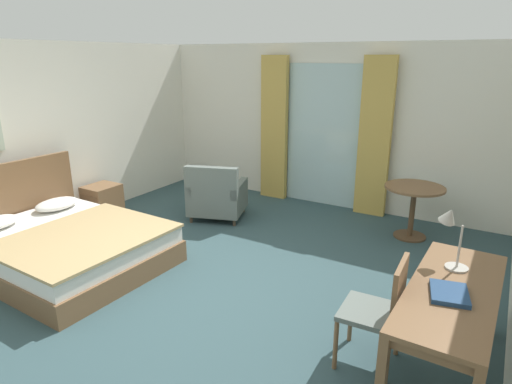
{
  "coord_description": "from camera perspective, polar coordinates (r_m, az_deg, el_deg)",
  "views": [
    {
      "loc": [
        2.59,
        -3.13,
        2.32
      ],
      "look_at": [
        0.53,
        0.34,
        1.05
      ],
      "focal_mm": 30.42,
      "sensor_mm": 36.0,
      "label": 1
    }
  ],
  "objects": [
    {
      "name": "ground",
      "position": [
        4.7,
        -7.83,
        -12.94
      ],
      "size": [
        6.28,
        7.17,
        0.1
      ],
      "primitive_type": "cube",
      "color": "#334C51"
    },
    {
      "name": "wall_back",
      "position": [
        7.04,
        8.88,
        8.59
      ],
      "size": [
        5.88,
        0.12,
        2.52
      ],
      "primitive_type": "cube",
      "color": "white",
      "rests_on": "ground"
    },
    {
      "name": "wall_left",
      "position": [
        6.39,
        -29.17,
        5.71
      ],
      "size": [
        0.12,
        6.77,
        2.52
      ],
      "primitive_type": "cube",
      "color": "white",
      "rests_on": "ground"
    },
    {
      "name": "balcony_glass_door",
      "position": [
        6.97,
        8.89,
        7.25
      ],
      "size": [
        1.23,
        0.02,
        2.21
      ],
      "primitive_type": "cube",
      "color": "silver",
      "rests_on": "ground"
    },
    {
      "name": "curtain_panel_left",
      "position": [
        7.22,
        2.41,
        8.28
      ],
      "size": [
        0.45,
        0.1,
        2.34
      ],
      "primitive_type": "cube",
      "color": "tan",
      "rests_on": "ground"
    },
    {
      "name": "curtain_panel_right",
      "position": [
        6.61,
        15.34,
        6.82
      ],
      "size": [
        0.46,
        0.1,
        2.34
      ],
      "primitive_type": "cube",
      "color": "tan",
      "rests_on": "ground"
    },
    {
      "name": "bed",
      "position": [
        5.48,
        -24.02,
        -6.27
      ],
      "size": [
        2.2,
        1.77,
        1.08
      ],
      "color": "brown",
      "rests_on": "ground"
    },
    {
      "name": "nightstand",
      "position": [
        6.87,
        -19.53,
        -1.14
      ],
      "size": [
        0.42,
        0.48,
        0.49
      ],
      "color": "brown",
      "rests_on": "ground"
    },
    {
      "name": "writing_desk",
      "position": [
        3.5,
        24.38,
        -12.74
      ],
      "size": [
        0.63,
        1.58,
        0.74
      ],
      "color": "brown",
      "rests_on": "ground"
    },
    {
      "name": "desk_chair",
      "position": [
        3.5,
        16.12,
        -14.36
      ],
      "size": [
        0.44,
        0.45,
        0.91
      ],
      "color": "slate",
      "rests_on": "ground"
    },
    {
      "name": "desk_lamp",
      "position": [
        3.7,
        24.26,
        -4.17
      ],
      "size": [
        0.28,
        0.24,
        0.48
      ],
      "color": "#B7B2A8",
      "rests_on": "writing_desk"
    },
    {
      "name": "closed_book",
      "position": [
        3.34,
        24.07,
        -12.07
      ],
      "size": [
        0.3,
        0.36,
        0.03
      ],
      "primitive_type": "cube",
      "rotation": [
        0.0,
        0.0,
        0.21
      ],
      "color": "navy",
      "rests_on": "writing_desk"
    },
    {
      "name": "armchair_by_window",
      "position": [
        6.4,
        -5.2,
        -0.63
      ],
      "size": [
        0.96,
        0.92,
        0.85
      ],
      "color": "slate",
      "rests_on": "ground"
    },
    {
      "name": "round_cafe_table",
      "position": [
        6.02,
        20.01,
        -0.92
      ],
      "size": [
        0.76,
        0.76,
        0.71
      ],
      "color": "brown",
      "rests_on": "ground"
    }
  ]
}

